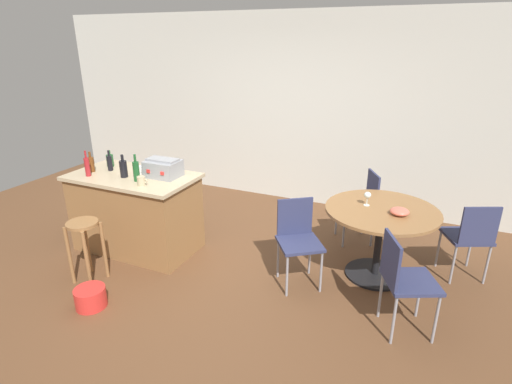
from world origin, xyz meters
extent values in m
plane|color=brown|center=(0.00, 0.00, 0.00)|extent=(8.80, 8.80, 0.00)
cube|color=beige|center=(0.00, 2.51, 1.35)|extent=(8.00, 0.10, 2.70)
cube|color=olive|center=(-1.12, 0.25, 0.43)|extent=(1.36, 0.73, 0.86)
cube|color=tan|center=(-1.12, 0.25, 0.88)|extent=(1.42, 0.79, 0.04)
cylinder|color=olive|center=(-1.01, -0.40, 0.31)|extent=(0.04, 0.04, 0.62)
cylinder|color=olive|center=(-1.24, -0.40, 0.31)|extent=(0.04, 0.04, 0.62)
cylinder|color=olive|center=(-1.24, -0.63, 0.31)|extent=(0.04, 0.04, 0.62)
cylinder|color=olive|center=(-1.01, -0.63, 0.31)|extent=(0.04, 0.04, 0.62)
cylinder|color=olive|center=(-1.12, -0.52, 0.64)|extent=(0.31, 0.31, 0.03)
cylinder|color=black|center=(1.53, 0.76, 0.01)|extent=(0.61, 0.61, 0.02)
cylinder|color=black|center=(1.53, 0.76, 0.36)|extent=(0.07, 0.07, 0.72)
cylinder|color=olive|center=(1.53, 0.76, 0.74)|extent=(1.12, 1.12, 0.03)
cube|color=navy|center=(0.85, 0.27, 0.46)|extent=(0.56, 0.56, 0.03)
cube|color=navy|center=(0.74, 0.43, 0.66)|extent=(0.31, 0.23, 0.40)
cylinder|color=gray|center=(0.89, 0.51, 0.22)|extent=(0.02, 0.02, 0.44)
cylinder|color=gray|center=(0.61, 0.31, 0.22)|extent=(0.02, 0.02, 0.44)
cylinder|color=gray|center=(0.81, 0.04, 0.22)|extent=(0.02, 0.02, 0.44)
cylinder|color=gray|center=(1.09, 0.24, 0.22)|extent=(0.02, 0.02, 0.44)
cube|color=navy|center=(1.89, -0.01, 0.47)|extent=(0.53, 0.53, 0.03)
cube|color=navy|center=(1.72, -0.09, 0.67)|extent=(0.17, 0.34, 0.40)
cylinder|color=gray|center=(1.67, 0.08, 0.23)|extent=(0.02, 0.02, 0.46)
cylinder|color=gray|center=(1.81, -0.23, 0.23)|extent=(0.02, 0.02, 0.46)
cylinder|color=gray|center=(2.12, -0.09, 0.23)|extent=(0.02, 0.02, 0.46)
cylinder|color=gray|center=(1.97, 0.22, 0.23)|extent=(0.02, 0.02, 0.46)
cube|color=navy|center=(2.34, 1.13, 0.45)|extent=(0.53, 0.53, 0.03)
cube|color=navy|center=(2.41, 0.96, 0.65)|extent=(0.34, 0.17, 0.40)
cylinder|color=gray|center=(2.25, 0.90, 0.22)|extent=(0.02, 0.02, 0.43)
cylinder|color=gray|center=(2.56, 1.05, 0.22)|extent=(0.02, 0.02, 0.43)
cylinder|color=gray|center=(2.42, 1.36, 0.22)|extent=(0.02, 0.02, 0.43)
cylinder|color=gray|center=(2.11, 1.21, 0.22)|extent=(0.02, 0.02, 0.43)
cube|color=navy|center=(1.16, 1.46, 0.46)|extent=(0.54, 0.54, 0.03)
cube|color=navy|center=(1.32, 1.55, 0.66)|extent=(0.19, 0.33, 0.40)
cylinder|color=gray|center=(1.39, 1.39, 0.22)|extent=(0.02, 0.02, 0.45)
cylinder|color=gray|center=(1.23, 1.69, 0.22)|extent=(0.02, 0.02, 0.45)
cylinder|color=gray|center=(0.93, 1.53, 0.22)|extent=(0.02, 0.02, 0.45)
cylinder|color=gray|center=(1.09, 1.23, 0.22)|extent=(0.02, 0.02, 0.45)
cube|color=gray|center=(-0.76, 0.35, 0.99)|extent=(0.36, 0.28, 0.18)
cube|color=gray|center=(-0.76, 0.35, 1.10)|extent=(0.34, 0.17, 0.02)
cube|color=red|center=(-0.86, 0.21, 0.99)|extent=(0.04, 0.01, 0.04)
cube|color=red|center=(-0.67, 0.21, 0.99)|extent=(0.04, 0.01, 0.04)
cylinder|color=#194C23|center=(-0.93, 0.11, 1.01)|extent=(0.07, 0.07, 0.21)
cylinder|color=#194C23|center=(-0.93, 0.11, 1.16)|extent=(0.03, 0.03, 0.08)
cylinder|color=black|center=(-1.15, 0.16, 1.00)|extent=(0.08, 0.08, 0.18)
cylinder|color=black|center=(-1.15, 0.16, 1.12)|extent=(0.03, 0.03, 0.07)
cylinder|color=black|center=(-1.45, 0.28, 0.99)|extent=(0.06, 0.06, 0.17)
cylinder|color=black|center=(-1.45, 0.28, 1.11)|extent=(0.02, 0.02, 0.07)
cylinder|color=#194C23|center=(-1.57, 0.41, 0.97)|extent=(0.08, 0.08, 0.14)
cylinder|color=#194C23|center=(-1.57, 0.41, 1.07)|extent=(0.03, 0.03, 0.05)
cylinder|color=#603314|center=(-1.62, 0.16, 0.99)|extent=(0.07, 0.07, 0.17)
cylinder|color=#603314|center=(-1.62, 0.16, 1.11)|extent=(0.03, 0.03, 0.07)
cylinder|color=maroon|center=(-1.54, 0.03, 1.01)|extent=(0.06, 0.06, 0.21)
cylinder|color=maroon|center=(-1.54, 0.03, 1.15)|extent=(0.02, 0.02, 0.08)
cylinder|color=#DB6651|center=(-1.04, 0.50, 0.95)|extent=(0.08, 0.08, 0.10)
torus|color=#DB6651|center=(-0.99, 0.50, 0.96)|extent=(0.05, 0.01, 0.05)
cylinder|color=white|center=(-1.06, 0.32, 0.95)|extent=(0.08, 0.08, 0.09)
torus|color=white|center=(-1.01, 0.32, 0.95)|extent=(0.05, 0.01, 0.05)
cylinder|color=tan|center=(-0.81, 0.03, 0.95)|extent=(0.09, 0.09, 0.09)
torus|color=tan|center=(-0.75, 0.03, 0.96)|extent=(0.05, 0.01, 0.05)
cylinder|color=silver|center=(1.37, 0.80, 0.75)|extent=(0.06, 0.06, 0.00)
cylinder|color=silver|center=(1.37, 0.80, 0.80)|extent=(0.01, 0.01, 0.08)
ellipsoid|color=silver|center=(1.37, 0.80, 0.86)|extent=(0.07, 0.07, 0.06)
ellipsoid|color=#DB6651|center=(1.70, 0.69, 0.79)|extent=(0.18, 0.18, 0.07)
cylinder|color=red|center=(-0.79, -0.85, 0.09)|extent=(0.28, 0.28, 0.19)
camera|label=1|loc=(1.89, -3.09, 2.33)|focal=28.38mm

